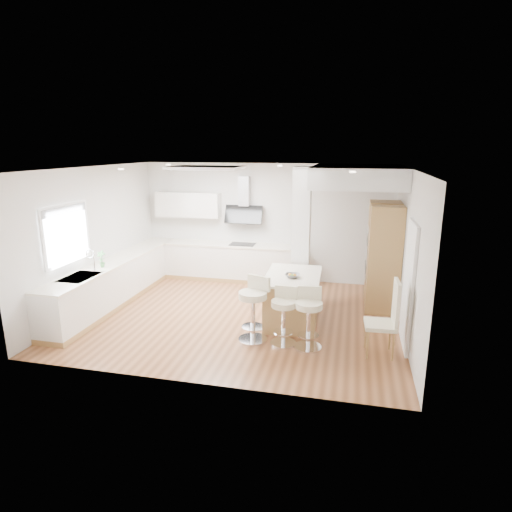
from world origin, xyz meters
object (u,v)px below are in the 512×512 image
(peninsula, at_px, (293,298))
(bar_stool_c, at_px, (309,315))
(bar_stool_b, at_px, (284,313))
(dining_chair, at_px, (388,316))
(bar_stool_a, at_px, (254,306))

(peninsula, distance_m, bar_stool_c, 1.10)
(bar_stool_b, xyz_separation_m, dining_chair, (1.62, -0.03, 0.11))
(dining_chair, bearing_deg, peninsula, 145.48)
(bar_stool_b, bearing_deg, bar_stool_a, -178.62)
(bar_stool_c, bearing_deg, dining_chair, -3.82)
(bar_stool_a, height_order, dining_chair, dining_chair)
(bar_stool_b, bearing_deg, peninsula, 93.35)
(dining_chair, bearing_deg, bar_stool_c, 178.25)
(bar_stool_a, height_order, bar_stool_b, bar_stool_a)
(peninsula, distance_m, bar_stool_b, 0.97)
(peninsula, height_order, bar_stool_b, peninsula)
(bar_stool_c, bearing_deg, peninsula, 106.52)
(peninsula, bearing_deg, bar_stool_c, -70.47)
(peninsula, relative_size, dining_chair, 1.25)
(bar_stool_b, relative_size, dining_chair, 0.79)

